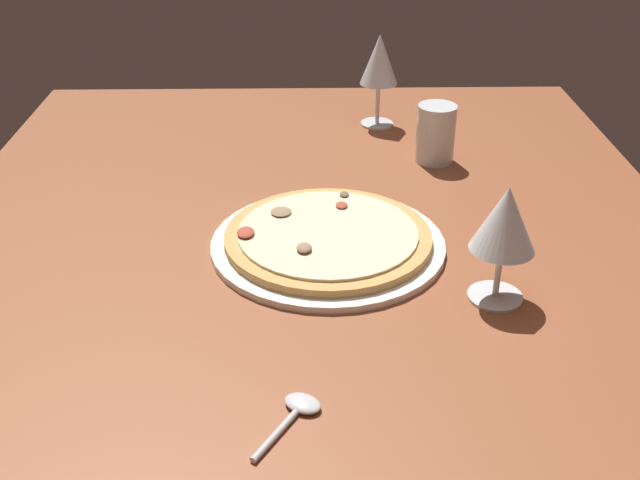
% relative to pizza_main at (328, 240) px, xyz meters
% --- Properties ---
extents(dining_table, '(1.50, 1.10, 0.04)m').
position_rel_pizza_main_xyz_m(dining_table, '(-0.06, 0.02, -0.03)').
color(dining_table, brown).
rests_on(dining_table, ground).
extents(pizza_main, '(0.32, 0.32, 0.03)m').
position_rel_pizza_main_xyz_m(pizza_main, '(0.00, 0.00, 0.00)').
color(pizza_main, white).
rests_on(pizza_main, dining_table).
extents(wine_glass_far, '(0.08, 0.08, 0.15)m').
position_rel_pizza_main_xyz_m(wine_glass_far, '(-0.13, -0.21, 0.10)').
color(wine_glass_far, silver).
rests_on(wine_glass_far, dining_table).
extents(wine_glass_near, '(0.07, 0.07, 0.17)m').
position_rel_pizza_main_xyz_m(wine_glass_near, '(0.47, -0.11, 0.11)').
color(wine_glass_near, silver).
rests_on(wine_glass_near, dining_table).
extents(water_glass, '(0.07, 0.07, 0.10)m').
position_rel_pizza_main_xyz_m(water_glass, '(0.29, -0.19, 0.03)').
color(water_glass, silver).
rests_on(water_glass, dining_table).
extents(spoon, '(0.10, 0.07, 0.01)m').
position_rel_pizza_main_xyz_m(spoon, '(-0.34, 0.04, -0.01)').
color(spoon, silver).
rests_on(spoon, dining_table).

